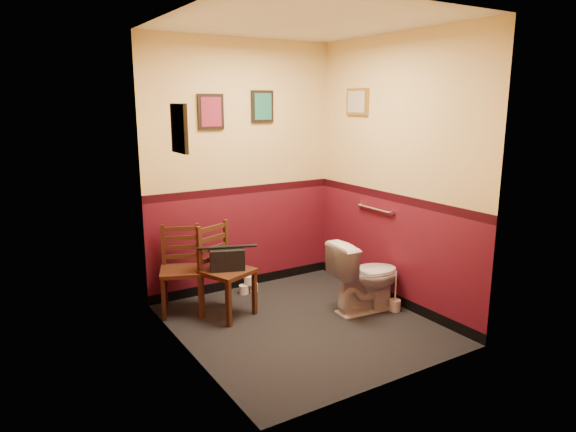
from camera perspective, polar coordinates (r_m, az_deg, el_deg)
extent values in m
cube|color=black|center=(4.94, 1.56, -11.93)|extent=(2.20, 2.40, 0.00)
cube|color=silver|center=(4.54, 1.77, 20.79)|extent=(2.20, 2.40, 0.00)
cube|color=#59101E|center=(5.58, -5.15, 5.33)|extent=(2.20, 0.00, 2.70)
cube|color=#59101E|center=(3.63, 12.13, 1.13)|extent=(2.20, 0.00, 2.70)
cube|color=#59101E|center=(4.06, -11.44, 2.38)|extent=(0.00, 2.40, 2.70)
cube|color=#59101E|center=(5.23, 11.81, 4.62)|extent=(0.00, 2.40, 2.70)
cylinder|color=silver|center=(5.46, 9.56, 0.77)|extent=(0.03, 0.50, 0.03)
cylinder|color=silver|center=(5.29, 11.50, 0.32)|extent=(0.02, 0.06, 0.06)
cylinder|color=silver|center=(5.66, 8.05, 1.24)|extent=(0.02, 0.06, 0.06)
cube|color=black|center=(5.38, -8.59, 11.38)|extent=(0.28, 0.03, 0.36)
cube|color=maroon|center=(5.36, -8.52, 11.37)|extent=(0.22, 0.01, 0.30)
cube|color=black|center=(5.64, -2.88, 12.06)|extent=(0.26, 0.03, 0.34)
cube|color=#206853|center=(5.62, -2.79, 12.06)|extent=(0.20, 0.01, 0.28)
cube|color=black|center=(4.10, -12.01, 9.49)|extent=(0.03, 0.30, 0.38)
cube|color=tan|center=(4.11, -11.78, 9.51)|extent=(0.01, 0.24, 0.31)
cube|color=olive|center=(5.62, 7.72, 12.47)|extent=(0.03, 0.34, 0.28)
cube|color=tan|center=(5.61, 7.58, 12.48)|extent=(0.01, 0.28, 0.22)
imported|color=white|center=(5.18, 8.61, -6.66)|extent=(0.76, 0.46, 0.71)
cylinder|color=silver|center=(5.33, 11.78, -9.68)|extent=(0.11, 0.11, 0.11)
cylinder|color=silver|center=(5.26, 11.87, -7.75)|extent=(0.02, 0.02, 0.33)
cube|color=#4D2917|center=(5.16, -11.77, -5.99)|extent=(0.52, 0.52, 0.04)
cube|color=#4D2917|center=(5.08, -13.67, -8.97)|extent=(0.05, 0.05, 0.43)
cube|color=#4D2917|center=(5.40, -13.47, -7.64)|extent=(0.05, 0.05, 0.43)
cube|color=#4D2917|center=(5.07, -9.74, -8.84)|extent=(0.05, 0.05, 0.43)
cube|color=#4D2917|center=(5.39, -9.78, -7.51)|extent=(0.05, 0.05, 0.43)
cube|color=#4D2917|center=(5.28, -13.70, -3.23)|extent=(0.05, 0.05, 0.43)
cube|color=#4D2917|center=(5.27, -9.96, -3.09)|extent=(0.05, 0.05, 0.43)
cube|color=#4D2917|center=(5.30, -11.77, -4.40)|extent=(0.31, 0.14, 0.04)
cube|color=#4D2917|center=(5.27, -11.82, -3.41)|extent=(0.31, 0.14, 0.04)
cube|color=#4D2917|center=(5.25, -11.87, -2.41)|extent=(0.31, 0.14, 0.04)
cube|color=#4D2917|center=(5.23, -11.92, -1.39)|extent=(0.31, 0.14, 0.04)
cube|color=#4D2917|center=(5.00, -6.73, -6.14)|extent=(0.55, 0.55, 0.04)
cube|color=#4D2917|center=(4.84, -6.59, -9.66)|extent=(0.05, 0.05, 0.45)
cube|color=#4D2917|center=(5.08, -9.59, -8.65)|extent=(0.05, 0.05, 0.45)
cube|color=#4D2917|center=(5.09, -3.75, -8.46)|extent=(0.05, 0.05, 0.45)
cube|color=#4D2917|center=(5.32, -6.74, -7.57)|extent=(0.05, 0.05, 0.45)
cube|color=#4D2917|center=(4.94, -9.83, -3.73)|extent=(0.05, 0.05, 0.45)
cube|color=#4D2917|center=(5.18, -6.91, -2.85)|extent=(0.05, 0.05, 0.45)
cube|color=#4D2917|center=(5.09, -8.28, -4.64)|extent=(0.33, 0.15, 0.05)
cube|color=#4D2917|center=(5.07, -8.32, -3.55)|extent=(0.33, 0.15, 0.05)
cube|color=#4D2917|center=(5.04, -8.36, -2.45)|extent=(0.33, 0.15, 0.05)
cube|color=#4D2917|center=(5.01, -8.39, -1.34)|extent=(0.33, 0.15, 0.05)
cube|color=black|center=(4.96, -6.77, -4.80)|extent=(0.36, 0.27, 0.20)
cylinder|color=black|center=(4.93, -6.81, -3.44)|extent=(0.28, 0.13, 0.03)
cylinder|color=silver|center=(5.67, -4.93, -8.13)|extent=(0.11, 0.11, 0.10)
cylinder|color=silver|center=(5.72, -3.89, -7.93)|extent=(0.11, 0.11, 0.10)
cylinder|color=silver|center=(5.66, -4.38, -7.15)|extent=(0.11, 0.11, 0.10)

